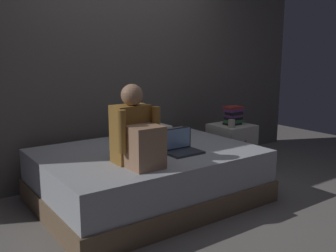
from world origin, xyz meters
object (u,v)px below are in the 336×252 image
object	(u,v)px
nightstand	(231,148)
book_stack	(233,115)
clothes_pile	(160,131)
bed	(148,175)
pillow	(142,132)
laptop	(181,147)
mug	(232,124)
person_sitting	(136,134)

from	to	relation	value
nightstand	book_stack	xyz separation A→B (m)	(0.01, -0.01, 0.39)
nightstand	clothes_pile	xyz separation A→B (m)	(-0.85, 0.26, 0.27)
book_stack	clothes_pile	xyz separation A→B (m)	(-0.87, 0.27, -0.12)
bed	pillow	distance (m)	0.59
book_stack	nightstand	bearing A→B (deg)	158.29
laptop	mug	distance (m)	1.03
person_sitting	clothes_pile	size ratio (longest dim) A/B	1.95
book_stack	clothes_pile	distance (m)	0.92
bed	nightstand	world-z (taller)	nightstand
nightstand	person_sitting	size ratio (longest dim) A/B	0.87
person_sitting	bed	bearing A→B (deg)	46.90
book_stack	clothes_pile	bearing A→B (deg)	162.78
bed	pillow	size ratio (longest dim) A/B	3.57
laptop	pillow	distance (m)	0.72
bed	laptop	bearing A→B (deg)	-53.74
laptop	pillow	xyz separation A→B (m)	(0.02, 0.72, 0.01)
bed	clothes_pile	world-z (taller)	clothes_pile
book_stack	mug	xyz separation A→B (m)	(-0.14, -0.11, -0.06)
pillow	clothes_pile	xyz separation A→B (m)	(0.23, -0.00, -0.01)
book_stack	mug	size ratio (longest dim) A/B	2.57
nightstand	person_sitting	world-z (taller)	person_sitting
person_sitting	clothes_pile	world-z (taller)	person_sitting
laptop	mug	world-z (taller)	laptop
person_sitting	clothes_pile	xyz separation A→B (m)	(0.76, 0.79, -0.19)
nightstand	laptop	world-z (taller)	laptop
pillow	book_stack	distance (m)	1.13
bed	nightstand	bearing A→B (deg)	8.06
mug	bed	bearing A→B (deg)	-176.86
person_sitting	clothes_pile	bearing A→B (deg)	45.88
book_stack	person_sitting	bearing A→B (deg)	-162.37
nightstand	mug	world-z (taller)	mug
book_stack	mug	distance (m)	0.19
person_sitting	mug	world-z (taller)	person_sitting
bed	pillow	xyz separation A→B (m)	(0.22, 0.45, 0.32)
bed	clothes_pile	size ratio (longest dim) A/B	5.97
person_sitting	book_stack	xyz separation A→B (m)	(1.63, 0.52, -0.07)
person_sitting	mug	distance (m)	1.55
laptop	pillow	world-z (taller)	laptop
pillow	book_stack	size ratio (longest dim) A/B	2.43
mug	clothes_pile	bearing A→B (deg)	152.10
clothes_pile	nightstand	bearing A→B (deg)	-17.14
nightstand	mug	xyz separation A→B (m)	(-0.13, -0.12, 0.33)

